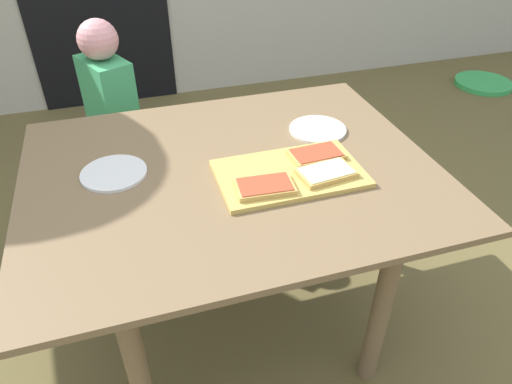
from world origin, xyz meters
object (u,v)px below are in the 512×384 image
Objects in this scene: plate_white_right at (318,129)px; pizza_slice_near_left at (265,186)px; plate_white_left at (114,173)px; dining_table at (232,196)px; garden_hose_coil at (483,83)px; pizza_slice_near_right at (326,173)px; child_left at (114,118)px; cutting_board at (290,174)px; pizza_slice_far_right at (316,154)px.

pizza_slice_near_left is at bearing -134.57° from plate_white_right.
dining_table is at bearing -12.40° from plate_white_left.
pizza_slice_near_right is at bearing -141.49° from garden_hose_coil.
garden_hose_coil is at bearing 33.29° from dining_table.
garden_hose_coil is (2.39, 1.57, -0.57)m from dining_table.
plate_white_left and plate_white_right have the same top height.
child_left is at bearing 138.03° from plate_white_right.
plate_white_right is at bearing 50.53° from cutting_board.
child_left reaches higher than dining_table.
plate_white_right reaches higher than dining_table.
pizza_slice_far_right is 0.17× the size of child_left.
pizza_slice_far_right is at bearing -143.02° from garden_hose_coil.
pizza_slice_far_right is 0.97× the size of pizza_slice_near_right.
pizza_slice_far_right is 0.20m from plate_white_right.
cutting_board is 0.30m from plate_white_right.
plate_white_right is 2.58m from garden_hose_coil.
dining_table is 1.29× the size of child_left.
cutting_board is at bearing -154.07° from pizza_slice_far_right.
pizza_slice_near_left is (-0.10, -0.06, 0.02)m from cutting_board.
plate_white_left is at bearing 160.45° from pizza_slice_near_right.
pizza_slice_near_left is 0.41m from plate_white_right.
child_left reaches higher than cutting_board.
child_left reaches higher than garden_hose_coil.
cutting_board is at bearing -129.47° from plate_white_right.
plate_white_left is 0.46× the size of garden_hose_coil.
plate_white_right is at bearing 65.04° from pizza_slice_far_right.
pizza_slice_far_right reaches higher than plate_white_right.
pizza_slice_far_right is at bearing 25.93° from cutting_board.
pizza_slice_near_right is at bearing -96.84° from pizza_slice_far_right.
dining_table is 0.29m from pizza_slice_far_right.
pizza_slice_far_right reaches higher than garden_hose_coil.
plate_white_left is at bearing -91.04° from child_left.
pizza_slice_near_left is 0.98× the size of pizza_slice_near_right.
dining_table is at bearing -146.71° from garden_hose_coil.
pizza_slice_near_left is at bearing -176.26° from pizza_slice_near_right.
cutting_board is at bearing 152.25° from pizza_slice_near_right.
pizza_slice_near_left is 0.86× the size of plate_white_right.
pizza_slice_far_right is (0.26, -0.03, 0.13)m from dining_table.
dining_table is at bearing 151.26° from cutting_board.
pizza_slice_near_right reaches higher than garden_hose_coil.
pizza_slice_far_right is 0.85× the size of plate_white_right.
plate_white_right is 0.92m from child_left.
child_left is 2.88m from garden_hose_coil.
pizza_slice_far_right is (0.11, 0.05, 0.02)m from cutting_board.
child_left is (-0.58, 0.88, -0.17)m from pizza_slice_near_right.
cutting_board is at bearing -59.87° from child_left.
cutting_board is 1.01× the size of garden_hose_coil.
plate_white_left is 1.00× the size of plate_white_right.
pizza_slice_near_right is 0.88× the size of plate_white_left.
cutting_board reaches higher than garden_hose_coil.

